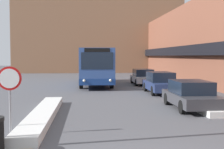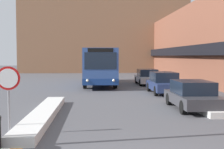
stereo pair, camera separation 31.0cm
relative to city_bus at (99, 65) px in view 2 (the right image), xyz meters
The scene contains 9 objects.
building_row_right 11.50m from the city_bus, 12.49° to the left, with size 5.50×60.00×7.55m.
building_backdrop_far 23.81m from the city_bus, 87.34° to the left, with size 26.00×8.00×14.40m.
snow_bank_left 15.17m from the city_bus, 99.63° to the right, with size 0.90×8.51×0.31m.
snow_bank_right 13.80m from the city_bus, 70.06° to the right, with size 0.90×5.24×0.27m.
city_bus is the anchor object (origin of this frame).
parked_car_front 13.76m from the city_bus, 71.84° to the right, with size 1.89×4.24×1.35m.
parked_car_middle 8.05m from the city_bus, 57.67° to the right, with size 1.79×4.26×1.46m.
parked_car_back 4.40m from the city_bus, ahead, with size 1.82×4.22×1.37m.
stop_sign 17.84m from the city_bus, 100.28° to the right, with size 0.76×0.08×2.21m.
Camera 2 is at (-1.49, -6.10, 2.54)m, focal length 50.00 mm.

